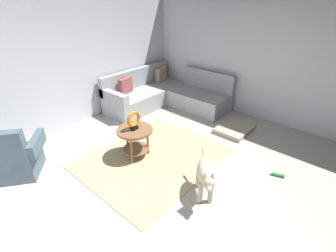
{
  "coord_description": "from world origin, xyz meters",
  "views": [
    {
      "loc": [
        -2.24,
        -1.73,
        2.5
      ],
      "look_at": [
        0.45,
        0.6,
        0.55
      ],
      "focal_mm": 25.69,
      "sensor_mm": 36.0,
      "label": 1
    }
  ],
  "objects_px": {
    "dog": "(206,175)",
    "dog_toy_rope": "(278,175)",
    "side_table": "(135,135)",
    "armchair": "(14,158)",
    "torus_sculpture": "(134,120)",
    "dog_bed_mat": "(235,128)",
    "sectional_couch": "(165,95)"
  },
  "relations": [
    {
      "from": "side_table",
      "to": "dog",
      "type": "relative_size",
      "value": 0.87
    },
    {
      "from": "dog_toy_rope",
      "to": "sectional_couch",
      "type": "bearing_deg",
      "value": 74.21
    },
    {
      "from": "armchair",
      "to": "sectional_couch",
      "type": "bearing_deg",
      "value": 39.05
    },
    {
      "from": "torus_sculpture",
      "to": "dog_bed_mat",
      "type": "bearing_deg",
      "value": -24.19
    },
    {
      "from": "side_table",
      "to": "torus_sculpture",
      "type": "distance_m",
      "value": 0.29
    },
    {
      "from": "sectional_couch",
      "to": "side_table",
      "type": "distance_m",
      "value": 2.24
    },
    {
      "from": "side_table",
      "to": "sectional_couch",
      "type": "bearing_deg",
      "value": 28.29
    },
    {
      "from": "sectional_couch",
      "to": "dog",
      "type": "xyz_separation_m",
      "value": [
        -2.0,
        -2.49,
        0.09
      ]
    },
    {
      "from": "torus_sculpture",
      "to": "dog_bed_mat",
      "type": "distance_m",
      "value": 2.25
    },
    {
      "from": "sectional_couch",
      "to": "side_table",
      "type": "height_order",
      "value": "sectional_couch"
    },
    {
      "from": "armchair",
      "to": "dog_toy_rope",
      "type": "bearing_deg",
      "value": -11.34
    },
    {
      "from": "sectional_couch",
      "to": "armchair",
      "type": "height_order",
      "value": "same"
    },
    {
      "from": "side_table",
      "to": "dog",
      "type": "distance_m",
      "value": 1.43
    },
    {
      "from": "sectional_couch",
      "to": "armchair",
      "type": "distance_m",
      "value": 3.52
    },
    {
      "from": "sectional_couch",
      "to": "dog",
      "type": "bearing_deg",
      "value": -128.72
    },
    {
      "from": "dog",
      "to": "armchair",
      "type": "bearing_deg",
      "value": -7.24
    },
    {
      "from": "dog_bed_mat",
      "to": "dog",
      "type": "distance_m",
      "value": 2.09
    },
    {
      "from": "sectional_couch",
      "to": "torus_sculpture",
      "type": "bearing_deg",
      "value": -151.71
    },
    {
      "from": "dog",
      "to": "dog_toy_rope",
      "type": "xyz_separation_m",
      "value": [
        1.11,
        -0.65,
        -0.35
      ]
    },
    {
      "from": "side_table",
      "to": "dog",
      "type": "xyz_separation_m",
      "value": [
        -0.03,
        -1.43,
        -0.04
      ]
    },
    {
      "from": "armchair",
      "to": "dog_bed_mat",
      "type": "relative_size",
      "value": 1.25
    },
    {
      "from": "torus_sculpture",
      "to": "dog_toy_rope",
      "type": "xyz_separation_m",
      "value": [
        1.08,
        -2.08,
        -0.69
      ]
    },
    {
      "from": "armchair",
      "to": "side_table",
      "type": "xyz_separation_m",
      "value": [
        1.55,
        -1.01,
        0.09
      ]
    },
    {
      "from": "dog_toy_rope",
      "to": "armchair",
      "type": "bearing_deg",
      "value": 130.37
    },
    {
      "from": "sectional_couch",
      "to": "torus_sculpture",
      "type": "height_order",
      "value": "sectional_couch"
    },
    {
      "from": "dog_bed_mat",
      "to": "torus_sculpture",
      "type": "bearing_deg",
      "value": 155.81
    },
    {
      "from": "side_table",
      "to": "torus_sculpture",
      "type": "height_order",
      "value": "torus_sculpture"
    },
    {
      "from": "dog",
      "to": "dog_bed_mat",
      "type": "bearing_deg",
      "value": -113.74
    },
    {
      "from": "sectional_couch",
      "to": "dog_toy_rope",
      "type": "relative_size",
      "value": 12.01
    },
    {
      "from": "torus_sculpture",
      "to": "dog_toy_rope",
      "type": "relative_size",
      "value": 1.74
    },
    {
      "from": "armchair",
      "to": "torus_sculpture",
      "type": "bearing_deg",
      "value": 5.08
    },
    {
      "from": "torus_sculpture",
      "to": "dog_toy_rope",
      "type": "height_order",
      "value": "torus_sculpture"
    }
  ]
}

